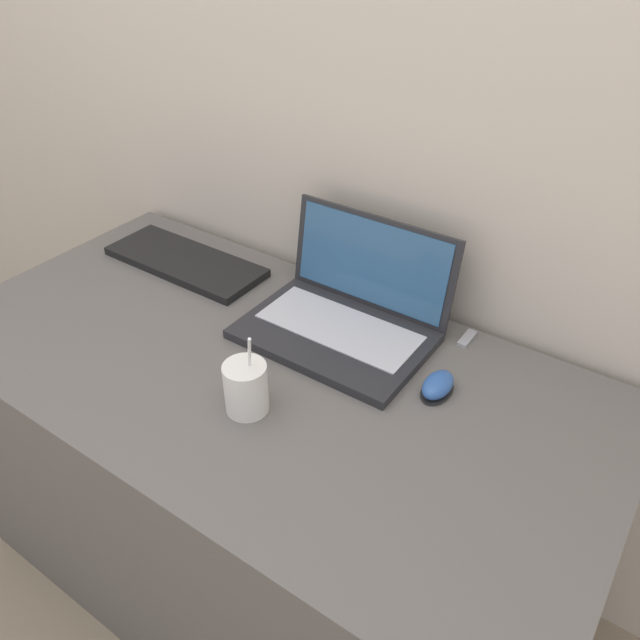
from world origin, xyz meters
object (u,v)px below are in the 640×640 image
Objects in this scene: computer_mouse at (438,386)px; drink_cup at (246,387)px; external_keyboard at (185,262)px; usb_stick at (467,338)px; laptop at (346,311)px.

drink_cup is at bearing -138.20° from computer_mouse.
external_keyboard is 0.71m from usb_stick.
computer_mouse is 0.73m from external_keyboard.
drink_cup is 0.43× the size of external_keyboard.
drink_cup is at bearing -33.61° from external_keyboard.
laptop is 0.26m from computer_mouse.
drink_cup is 1.99× the size of computer_mouse.
usb_stick is (0.25, 0.42, -0.05)m from drink_cup.
usb_stick is at bearing 25.75° from laptop.
usb_stick is at bearing 96.21° from computer_mouse.
drink_cup is (-0.01, -0.31, 0.01)m from laptop.
laptop reaches higher than computer_mouse.
drink_cup reaches higher than usb_stick.
laptop is 0.93× the size of external_keyboard.
laptop reaches higher than drink_cup.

